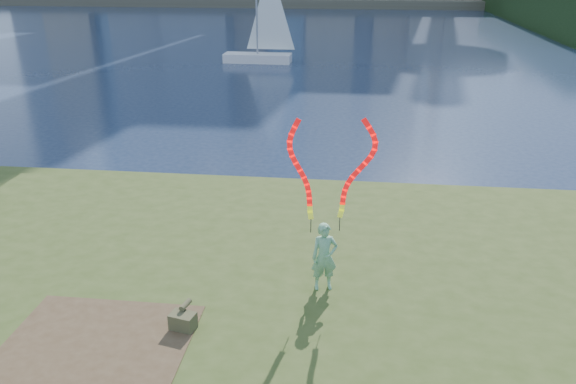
# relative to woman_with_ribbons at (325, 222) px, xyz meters

# --- Properties ---
(ground) EXTENTS (320.00, 320.00, 0.00)m
(ground) POSITION_rel_woman_with_ribbons_xyz_m (-1.61, 0.72, -2.26)
(ground) COLOR #19263F
(ground) RESTS_ON ground
(grassy_knoll) EXTENTS (20.00, 18.00, 0.80)m
(grassy_knoll) POSITION_rel_woman_with_ribbons_xyz_m (-1.61, -1.58, -1.92)
(grassy_knoll) COLOR #374619
(grassy_knoll) RESTS_ON ground
(dirt_patch) EXTENTS (3.20, 3.00, 0.02)m
(dirt_patch) POSITION_rel_woman_with_ribbons_xyz_m (-3.81, -2.48, -1.45)
(dirt_patch) COLOR #47331E
(dirt_patch) RESTS_ON grassy_knoll
(woman_with_ribbons) EXTENTS (1.92, 0.58, 3.84)m
(woman_with_ribbons) POSITION_rel_woman_with_ribbons_xyz_m (0.00, 0.00, 0.00)
(woman_with_ribbons) COLOR #207C2E
(woman_with_ribbons) RESTS_ON grassy_knoll
(canvas_bag) EXTENTS (0.50, 0.56, 0.42)m
(canvas_bag) POSITION_rel_woman_with_ribbons_xyz_m (-2.43, -1.68, -1.29)
(canvas_bag) COLOR #464A27
(canvas_bag) RESTS_ON grassy_knoll
(sailboat) EXTENTS (5.09, 1.62, 7.70)m
(sailboat) POSITION_rel_woman_with_ribbons_xyz_m (-6.20, 30.41, -0.94)
(sailboat) COLOR white
(sailboat) RESTS_ON ground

